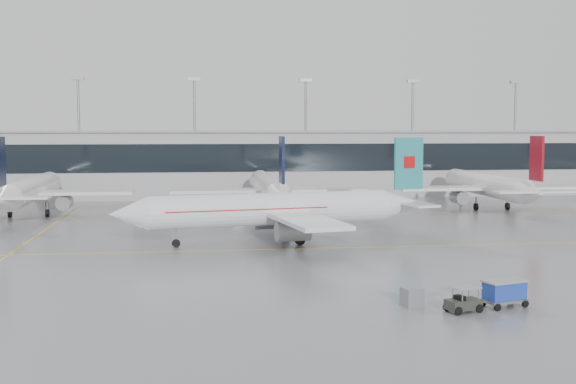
{
  "coord_description": "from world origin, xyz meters",
  "views": [
    {
      "loc": [
        -11.54,
        -74.73,
        12.65
      ],
      "look_at": [
        0.0,
        12.0,
        5.0
      ],
      "focal_mm": 45.0,
      "sensor_mm": 36.0,
      "label": 1
    }
  ],
  "objects": [
    {
      "name": "gse_unit",
      "position": [
        3.94,
        -25.67,
        0.67
      ],
      "size": [
        1.61,
        1.54,
        1.34
      ],
      "primitive_type": "cube",
      "rotation": [
        0.0,
        0.0,
        0.26
      ],
      "color": "gray",
      "rests_on": "ground"
    },
    {
      "name": "taxi_line_main",
      "position": [
        0.0,
        0.0,
        0.01
      ],
      "size": [
        120.0,
        0.25,
        0.01
      ],
      "primitive_type": "cube",
      "color": "gold",
      "rests_on": "ground"
    },
    {
      "name": "terminal_glass",
      "position": [
        0.0,
        54.45,
        7.5
      ],
      "size": [
        180.0,
        0.2,
        5.0
      ],
      "primitive_type": "cube",
      "color": "black",
      "rests_on": "ground"
    },
    {
      "name": "ground",
      "position": [
        0.0,
        0.0,
        0.0
      ],
      "size": [
        320.0,
        320.0,
        0.0
      ],
      "primitive_type": "plane",
      "color": "gray",
      "rests_on": "ground"
    },
    {
      "name": "parked_jet_d",
      "position": [
        35.0,
        33.69,
        3.71
      ],
      "size": [
        29.64,
        36.96,
        11.72
      ],
      "rotation": [
        0.0,
        0.0,
        1.57
      ],
      "color": "white",
      "rests_on": "ground"
    },
    {
      "name": "terminal_roof",
      "position": [
        0.0,
        62.0,
        12.2
      ],
      "size": [
        182.0,
        16.0,
        0.4
      ],
      "primitive_type": "cube",
      "color": "gray",
      "rests_on": "ground"
    },
    {
      "name": "baggage_cart",
      "position": [
        10.44,
        -26.63,
        1.12
      ],
      "size": [
        3.44,
        2.51,
        1.91
      ],
      "rotation": [
        0.0,
        0.0,
        0.29
      ],
      "color": "gray",
      "rests_on": "ground"
    },
    {
      "name": "taxi_line_cross",
      "position": [
        -30.0,
        15.0,
        0.01
      ],
      "size": [
        0.25,
        60.0,
        0.01
      ],
      "primitive_type": "cube",
      "color": "gold",
      "rests_on": "ground"
    },
    {
      "name": "air_canada_jet",
      "position": [
        -1.63,
        4.69,
        3.71
      ],
      "size": [
        36.92,
        29.94,
        11.67
      ],
      "rotation": [
        0.0,
        0.0,
        3.31
      ],
      "color": "white",
      "rests_on": "ground"
    },
    {
      "name": "parked_jet_c",
      "position": [
        -0.0,
        33.69,
        3.71
      ],
      "size": [
        29.64,
        36.96,
        11.72
      ],
      "rotation": [
        0.0,
        0.0,
        1.57
      ],
      "color": "white",
      "rests_on": "ground"
    },
    {
      "name": "light_masts",
      "position": [
        0.0,
        68.0,
        13.34
      ],
      "size": [
        156.4,
        1.0,
        22.6
      ],
      "color": "gray",
      "rests_on": "ground"
    },
    {
      "name": "baggage_tug",
      "position": [
        6.99,
        -27.65,
        0.61
      ],
      "size": [
        3.63,
        2.09,
        1.73
      ],
      "rotation": [
        0.0,
        0.0,
        0.29
      ],
      "color": "#2C2F28",
      "rests_on": "ground"
    },
    {
      "name": "parked_jet_b",
      "position": [
        -35.0,
        33.69,
        3.71
      ],
      "size": [
        29.64,
        36.96,
        11.72
      ],
      "rotation": [
        0.0,
        0.0,
        1.57
      ],
      "color": "white",
      "rests_on": "ground"
    },
    {
      "name": "terminal",
      "position": [
        0.0,
        62.0,
        6.0
      ],
      "size": [
        180.0,
        15.0,
        12.0
      ],
      "primitive_type": "cube",
      "color": "#9F9FA3",
      "rests_on": "ground"
    },
    {
      "name": "taxi_line_north",
      "position": [
        0.0,
        30.0,
        0.01
      ],
      "size": [
        120.0,
        0.25,
        0.01
      ],
      "primitive_type": "cube",
      "color": "gold",
      "rests_on": "ground"
    }
  ]
}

